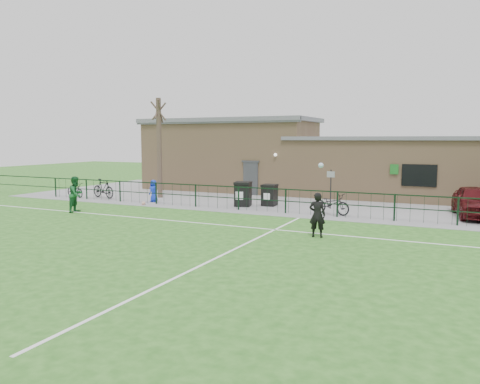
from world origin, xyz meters
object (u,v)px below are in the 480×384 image
at_px(bicycle_b, 103,189).
at_px(spectator_child, 154,191).
at_px(bicycle_e, 331,204).
at_px(sign_post, 331,189).
at_px(car_maroon, 476,201).
at_px(wheelie_bin_right, 270,196).
at_px(bare_tree, 159,148).
at_px(outfield_player, 76,194).
at_px(ball_ground, 144,203).
at_px(wheelie_bin_left, 243,195).
at_px(bicycle_a, 75,190).

distance_m(bicycle_b, spectator_child, 3.76).
bearing_deg(bicycle_e, sign_post, 33.26).
relative_size(car_maroon, bicycle_b, 2.18).
distance_m(wheelie_bin_right, bicycle_b, 10.34).
height_order(car_maroon, bicycle_b, car_maroon).
xyz_separation_m(bare_tree, bicycle_b, (-2.89, -1.75, -2.40)).
height_order(outfield_player, ball_ground, outfield_player).
height_order(wheelie_bin_left, bicycle_e, wheelie_bin_left).
bearing_deg(bicycle_e, wheelie_bin_left, 99.36).
xyz_separation_m(bicycle_b, outfield_player, (2.48, -4.71, 0.28)).
xyz_separation_m(sign_post, ball_ground, (-9.50, -2.94, -0.92)).
bearing_deg(car_maroon, bicycle_b, 176.93).
bearing_deg(car_maroon, bare_tree, 172.02).
bearing_deg(wheelie_bin_right, outfield_player, -144.83).
bearing_deg(outfield_player, sign_post, -69.85).
bearing_deg(ball_ground, wheelie_bin_left, 20.42).
xyz_separation_m(wheelie_bin_right, sign_post, (3.21, 0.32, 0.47)).
relative_size(wheelie_bin_right, sign_post, 0.53).
distance_m(wheelie_bin_right, outfield_player, 9.82).
distance_m(wheelie_bin_right, spectator_child, 6.65).
height_order(car_maroon, bicycle_e, car_maroon).
bearing_deg(bicycle_a, outfield_player, -119.05).
relative_size(outfield_player, ball_ground, 8.36).
bearing_deg(bare_tree, wheelie_bin_left, -11.11).
relative_size(bicycle_b, outfield_player, 1.10).
distance_m(sign_post, bicycle_b, 13.57).
distance_m(spectator_child, ball_ground, 1.35).
bearing_deg(car_maroon, ball_ground, -177.10).
bearing_deg(bicycle_a, bicycle_b, -61.67).
xyz_separation_m(bicycle_e, outfield_player, (-11.48, -4.55, 0.35)).
height_order(wheelie_bin_left, outfield_player, outfield_player).
bearing_deg(spectator_child, wheelie_bin_left, 22.49).
height_order(bare_tree, car_maroon, bare_tree).
bearing_deg(bicycle_a, wheelie_bin_left, -69.28).
bearing_deg(wheelie_bin_left, wheelie_bin_right, 17.04).
height_order(wheelie_bin_left, bicycle_a, wheelie_bin_left).
bearing_deg(car_maroon, wheelie_bin_right, 175.13).
height_order(bicycle_e, spectator_child, spectator_child).
bearing_deg(wheelie_bin_right, bicycle_e, -23.45).
distance_m(wheelie_bin_right, car_maroon, 9.85).
distance_m(bicycle_a, bicycle_e, 15.82).
xyz_separation_m(car_maroon, spectator_child, (-16.33, -2.00, -0.09)).
relative_size(wheelie_bin_left, spectator_child, 0.96).
distance_m(wheelie_bin_left, bicycle_a, 10.93).
height_order(bare_tree, outfield_player, bare_tree).
distance_m(bare_tree, ball_ground, 4.37).
relative_size(bare_tree, sign_post, 3.00).
bearing_deg(outfield_player, car_maroon, -79.17).
xyz_separation_m(wheelie_bin_left, bicycle_b, (-9.04, -0.54, -0.03)).
xyz_separation_m(bare_tree, bicycle_e, (11.07, -1.91, -2.48)).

